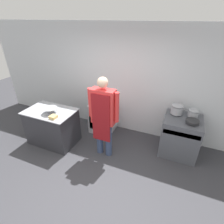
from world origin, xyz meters
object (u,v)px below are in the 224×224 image
stove (180,136)px  plastic_tub (53,117)px  stock_pot (177,109)px  saute_pan (192,121)px  sauce_pot (193,113)px  fridge_unit (103,117)px  mixing_bowl (51,110)px  person_cook (103,114)px

stove → plastic_tub: bearing=-158.2°
stock_pot → saute_pan: bearing=-38.7°
stove → sauce_pot: 0.58m
fridge_unit → mixing_bowl: mixing_bowl is taller
stove → stock_pot: size_ratio=3.66×
mixing_bowl → sauce_pot: bearing=18.8°
person_cook → stove: bearing=25.1°
fridge_unit → mixing_bowl: size_ratio=2.50×
mixing_bowl → saute_pan: mixing_bowl is taller
plastic_tub → stock_pot: (2.40, 1.16, 0.12)m
fridge_unit → sauce_pot: bearing=0.3°
saute_pan → stove: bearing=139.9°
mixing_bowl → stock_pot: stock_pot is taller
fridge_unit → stock_pot: stock_pot is taller
person_cook → plastic_tub: bearing=-163.4°
person_cook → mixing_bowl: bearing=-173.3°
plastic_tub → sauce_pot: size_ratio=0.66×
stock_pot → saute_pan: 0.43m
person_cook → mixing_bowl: 1.25m
stock_pot → sauce_pot: stock_pot is taller
stove → stock_pot: stock_pot is taller
stove → mixing_bowl: bearing=-162.7°
mixing_bowl → plastic_tub: bearing=-38.7°
plastic_tub → saute_pan: (2.73, 0.90, 0.04)m
fridge_unit → saute_pan: bearing=-6.8°
person_cook → fridge_unit: bearing=117.4°
stove → saute_pan: bearing=-40.1°
person_cook → sauce_pot: size_ratio=8.52×
mixing_bowl → person_cook: bearing=6.7°
plastic_tub → saute_pan: bearing=18.2°
person_cook → stock_pot: 1.61m
person_cook → plastic_tub: 1.09m
stock_pot → person_cook: bearing=-148.0°
fridge_unit → stock_pot: 1.90m
stock_pot → mixing_bowl: bearing=-159.0°
person_cook → plastic_tub: size_ratio=12.99×
saute_pan → mixing_bowl: bearing=-166.0°
saute_pan → sauce_pot: size_ratio=1.26×
plastic_tub → stock_pot: 2.67m
person_cook → stock_pot: bearing=32.0°
stove → sauce_pot: size_ratio=4.27×
stove → person_cook: person_cook is taller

